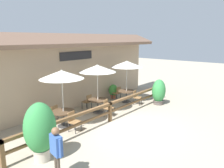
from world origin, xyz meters
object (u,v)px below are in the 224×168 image
(patio_umbrella_far, at_px, (127,64))
(potted_plant_broad_leaf, at_px, (40,130))
(chair_far_streetside, at_px, (137,97))
(dining_table_middle, at_px, (98,102))
(chair_middle_wallside, at_px, (88,101))
(chair_near_streetside, at_px, (74,121))
(potted_plant_entrance_palm, at_px, (113,91))
(patio_umbrella_near, at_px, (62,75))
(chair_near_wallside, at_px, (53,113))
(chair_far_wallside, at_px, (117,92))
(pedestrian, at_px, (56,147))
(dining_table_far, at_px, (126,93))
(dining_table_near, at_px, (64,114))
(chair_middle_streetside, at_px, (108,107))
(patio_umbrella_middle, at_px, (97,69))
(potted_plant_tall_tropical, at_px, (159,92))

(patio_umbrella_far, bearing_deg, potted_plant_broad_leaf, -165.93)
(chair_far_streetside, bearing_deg, dining_table_middle, 149.71)
(chair_middle_wallside, bearing_deg, chair_far_streetside, 144.07)
(chair_near_streetside, xyz_separation_m, patio_umbrella_far, (5.04, 0.85, 1.92))
(potted_plant_entrance_palm, bearing_deg, patio_umbrella_near, -166.07)
(potted_plant_broad_leaf, bearing_deg, chair_near_wallside, 48.38)
(chair_middle_wallside, xyz_separation_m, potted_plant_broad_leaf, (-4.65, -2.65, 0.59))
(patio_umbrella_near, xyz_separation_m, patio_umbrella_far, (4.98, 0.08, 0.00))
(chair_near_streetside, distance_m, patio_umbrella_far, 5.46)
(patio_umbrella_near, height_order, patio_umbrella_far, same)
(chair_far_wallside, height_order, pedestrian, pedestrian)
(dining_table_far, height_order, pedestrian, pedestrian)
(dining_table_near, distance_m, chair_middle_streetside, 2.41)
(patio_umbrella_far, xyz_separation_m, dining_table_far, (0.00, 0.00, -1.82))
(patio_umbrella_near, relative_size, chair_near_streetside, 3.04)
(chair_near_streetside, relative_size, chair_middle_wallside, 1.00)
(chair_near_streetside, relative_size, pedestrian, 0.53)
(patio_umbrella_middle, height_order, chair_far_wallside, patio_umbrella_middle)
(patio_umbrella_middle, distance_m, chair_far_wallside, 3.34)
(pedestrian, bearing_deg, patio_umbrella_near, -29.48)
(potted_plant_broad_leaf, bearing_deg, dining_table_near, 37.45)
(dining_table_middle, distance_m, chair_far_wallside, 2.74)
(potted_plant_entrance_palm, bearing_deg, chair_far_wallside, -98.68)
(potted_plant_entrance_palm, bearing_deg, chair_far_streetside, -93.86)
(dining_table_middle, relative_size, potted_plant_tall_tropical, 0.68)
(pedestrian, bearing_deg, chair_middle_wallside, -40.64)
(dining_table_middle, xyz_separation_m, patio_umbrella_far, (2.58, -0.04, 1.82))
(patio_umbrella_far, xyz_separation_m, potted_plant_tall_tropical, (0.86, -1.79, -1.63))
(chair_near_wallside, bearing_deg, dining_table_middle, 158.26)
(chair_middle_streetside, relative_size, potted_plant_tall_tropical, 0.56)
(patio_umbrella_near, bearing_deg, dining_table_far, 0.97)
(potted_plant_tall_tropical, relative_size, potted_plant_broad_leaf, 0.78)
(chair_far_wallside, xyz_separation_m, pedestrian, (-7.60, -3.87, 0.55))
(chair_near_streetside, height_order, chair_middle_streetside, same)
(patio_umbrella_middle, relative_size, chair_middle_streetside, 3.04)
(patio_umbrella_middle, distance_m, potted_plant_broad_leaf, 5.18)
(patio_umbrella_middle, relative_size, potted_plant_entrance_palm, 2.78)
(patio_umbrella_middle, distance_m, chair_far_streetside, 3.30)
(chair_near_wallside, relative_size, pedestrian, 0.53)
(dining_table_far, height_order, chair_far_wallside, chair_far_wallside)
(dining_table_near, distance_m, pedestrian, 3.98)
(chair_middle_wallside, distance_m, potted_plant_tall_tropical, 4.33)
(chair_middle_streetside, bearing_deg, potted_plant_tall_tropical, -29.72)
(patio_umbrella_middle, relative_size, pedestrian, 1.63)
(patio_umbrella_middle, distance_m, potted_plant_tall_tropical, 4.22)
(dining_table_middle, bearing_deg, chair_near_streetside, -160.19)
(chair_near_wallside, relative_size, chair_far_wallside, 1.00)
(chair_far_streetside, relative_size, potted_plant_tall_tropical, 0.56)
(patio_umbrella_far, bearing_deg, dining_table_far, 0.00)
(chair_near_wallside, distance_m, dining_table_far, 5.06)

